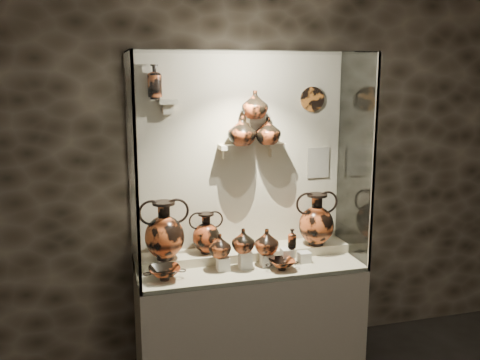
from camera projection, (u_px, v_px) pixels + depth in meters
name	position (u px, v px, depth m)	size (l,w,h in m)	color
wall_back	(238.00, 158.00, 4.19)	(5.00, 0.02, 3.20)	#2C251B
plinth	(249.00, 318.00, 4.12)	(1.70, 0.60, 0.80)	beige
front_tier	(250.00, 267.00, 4.04)	(1.68, 0.58, 0.03)	beige
rear_tier	(243.00, 255.00, 4.20)	(1.70, 0.25, 0.10)	beige
back_panel	(238.00, 158.00, 4.18)	(1.70, 0.03, 1.60)	beige
glass_front	(263.00, 172.00, 3.60)	(1.70, 0.01, 1.60)	white
glass_left	(132.00, 170.00, 3.66)	(0.01, 0.60, 1.60)	white
glass_right	(355.00, 160.00, 4.11)	(0.01, 0.60, 1.60)	white
glass_top	(250.00, 52.00, 3.72)	(1.70, 0.60, 0.01)	white
frame_post_left	(137.00, 178.00, 3.39)	(0.02, 0.02, 1.60)	gray
frame_post_right	(374.00, 166.00, 3.83)	(0.02, 0.02, 1.60)	gray
pedestal_a	(223.00, 264.00, 3.92)	(0.09, 0.09, 0.10)	silver
pedestal_b	(245.00, 260.00, 3.96)	(0.09, 0.09, 0.13)	silver
pedestal_c	(267.00, 260.00, 4.01)	(0.09, 0.09, 0.09)	silver
pedestal_d	(287.00, 256.00, 4.05)	(0.09, 0.09, 0.12)	silver
pedestal_e	(304.00, 257.00, 4.09)	(0.09, 0.09, 0.08)	silver
bracket_ul	(168.00, 102.00, 3.87)	(0.14, 0.12, 0.04)	beige
bracket_ca	(228.00, 147.00, 4.06)	(0.14, 0.12, 0.04)	beige
bracket_cb	(254.00, 120.00, 4.08)	(0.10, 0.12, 0.04)	beige
bracket_cc	(276.00, 145.00, 4.16)	(0.14, 0.12, 0.04)	beige
amphora_left	(164.00, 230.00, 3.92)	(0.35, 0.35, 0.44)	#B94F23
amphora_mid	(206.00, 233.00, 4.07)	(0.25, 0.25, 0.32)	#B4471F
amphora_right	(316.00, 219.00, 4.25)	(0.34, 0.34, 0.42)	#B94F23
jug_a	(220.00, 245.00, 3.90)	(0.17, 0.17, 0.17)	#B94F23
jug_b	(243.00, 240.00, 3.92)	(0.17, 0.17, 0.18)	#B4471F
jug_c	(267.00, 241.00, 4.00)	(0.18, 0.18, 0.19)	#B94F23
lekythos_small	(292.00, 238.00, 4.02)	(0.08, 0.08, 0.18)	#B4471F
kylix_left	(165.00, 272.00, 3.74)	(0.29, 0.24, 0.12)	#B4471F
kylix_right	(282.00, 263.00, 3.93)	(0.24, 0.20, 0.10)	#B94F23
lekythos_tall	(155.00, 80.00, 3.81)	(0.11, 0.11, 0.28)	#B94F23
ovoid_vase_a	(242.00, 131.00, 4.01)	(0.21, 0.21, 0.22)	#B4471F
ovoid_vase_b	(255.00, 104.00, 4.00)	(0.20, 0.20, 0.21)	#B4471F
ovoid_vase_c	(268.00, 131.00, 4.07)	(0.20, 0.20, 0.21)	#B4471F
wall_plate	(312.00, 99.00, 4.22)	(0.20, 0.20, 0.02)	#C06925
info_placard	(318.00, 163.00, 4.35)	(0.19, 0.01, 0.25)	beige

